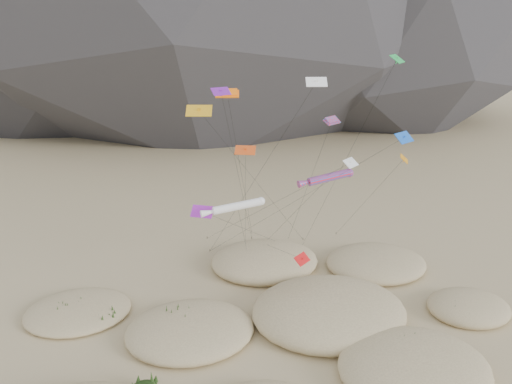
% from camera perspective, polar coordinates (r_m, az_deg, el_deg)
% --- Properties ---
extents(ground, '(500.00, 500.00, 0.00)m').
position_cam_1_polar(ground, '(50.28, 5.30, -17.74)').
color(ground, '#CCB789').
rests_on(ground, ground).
extents(dunes, '(51.60, 36.45, 4.16)m').
position_cam_1_polar(dunes, '(52.67, 3.44, -14.75)').
color(dunes, '#CCB789').
rests_on(dunes, ground).
extents(dune_grass, '(43.52, 28.85, 1.47)m').
position_cam_1_polar(dune_grass, '(53.29, 4.21, -14.19)').
color(dune_grass, black).
rests_on(dune_grass, ground).
extents(kite_stakes, '(18.88, 5.34, 0.30)m').
position_cam_1_polar(kite_stakes, '(70.67, 1.42, -5.75)').
color(kite_stakes, '#3F2D1E').
rests_on(kite_stakes, ground).
extents(rainbow_tube_kite, '(9.24, 11.06, 13.99)m').
position_cam_1_polar(rainbow_tube_kite, '(56.35, 8.16, 1.62)').
color(rainbow_tube_kite, '#FF1A27').
rests_on(rainbow_tube_kite, ground).
extents(white_tube_kite, '(7.10, 10.61, 11.98)m').
position_cam_1_polar(white_tube_kite, '(52.74, -2.44, -1.70)').
color(white_tube_kite, white).
rests_on(white_tube_kite, ground).
extents(orange_parafoil, '(6.22, 12.67, 22.91)m').
position_cam_1_polar(orange_parafoil, '(55.16, -3.26, 10.97)').
color(orange_parafoil, orange).
rests_on(orange_parafoil, ground).
extents(multi_parafoil, '(2.85, 12.33, 19.80)m').
position_cam_1_polar(multi_parafoil, '(56.52, 8.60, 7.86)').
color(multi_parafoil, red).
rests_on(multi_parafoil, ground).
extents(delta_kites, '(24.89, 21.42, 26.26)m').
position_cam_1_polar(delta_kites, '(53.45, 4.63, 5.49)').
color(delta_kites, white).
rests_on(delta_kites, ground).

